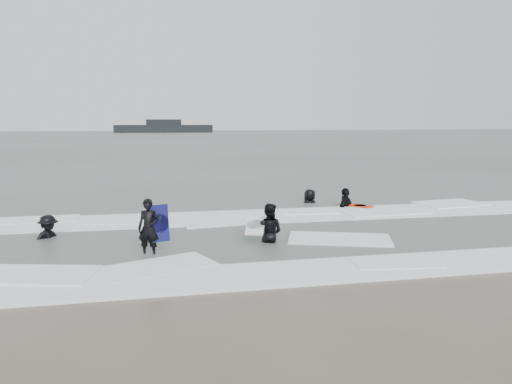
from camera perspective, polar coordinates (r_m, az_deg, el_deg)
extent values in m
plane|color=brown|center=(12.18, 4.59, -8.44)|extent=(320.00, 320.00, 0.00)
plane|color=#47544C|center=(91.35, -9.16, 5.94)|extent=(320.00, 320.00, 0.00)
imported|color=black|center=(13.25, -12.09, -7.22)|extent=(0.65, 0.53, 1.53)
imported|color=black|center=(14.35, 1.47, -5.85)|extent=(1.04, 0.97, 1.70)
imported|color=black|center=(15.92, -22.62, -5.08)|extent=(1.15, 1.14, 1.59)
imported|color=black|center=(20.31, 10.18, -1.81)|extent=(1.16, 1.14, 1.96)
imported|color=black|center=(21.09, 6.15, -1.36)|extent=(1.00, 0.80, 1.78)
cube|color=white|center=(11.62, 5.40, -9.10)|extent=(30.03, 2.32, 0.07)
cube|color=white|center=(17.86, -0.62, -2.91)|extent=(30.00, 2.60, 0.09)
cube|color=black|center=(145.33, -10.49, 7.13)|extent=(27.40, 4.89, 2.15)
cube|color=black|center=(145.31, -10.51, 7.86)|extent=(9.79, 2.94, 1.57)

